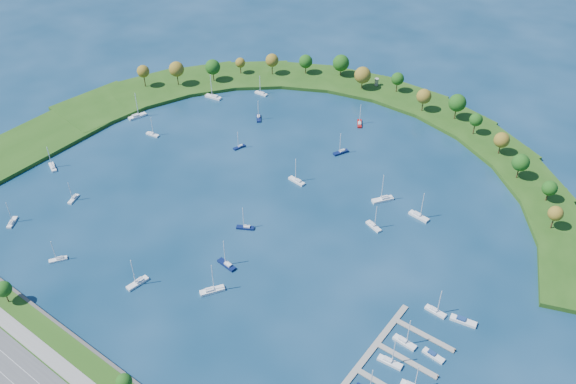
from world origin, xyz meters
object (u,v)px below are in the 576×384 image
Objects in this scene: moored_boat_11 at (227,264)px; moored_boat_13 at (374,226)px; moored_boat_9 at (297,181)px; docked_boat_10 at (435,311)px; moored_boat_2 at (360,123)px; docked_boat_9 at (433,355)px; docked_boat_8 at (405,342)px; moored_boat_0 at (58,259)px; harbor_tower at (377,82)px; moored_boat_10 at (341,152)px; docked_boat_11 at (463,321)px; moored_boat_8 at (53,167)px; moored_boat_14 at (261,93)px; moored_boat_18 at (259,118)px; moored_boat_17 at (212,290)px; moored_boat_16 at (213,97)px; moored_boat_6 at (138,282)px; moored_boat_7 at (245,227)px; moored_boat_1 at (12,222)px; moored_boat_12 at (137,116)px; moored_boat_3 at (239,146)px; moored_boat_15 at (383,199)px; moored_boat_5 at (152,134)px; moored_boat_19 at (419,216)px; moored_boat_4 at (73,198)px; docked_boat_6 at (390,361)px.

moored_boat_13 is at bearing -115.78° from moored_boat_11.
docked_boat_10 is at bearing 165.61° from moored_boat_9.
moored_boat_2 is 1.44× the size of docked_boat_9.
docked_boat_8 is at bearing 154.79° from moored_boat_9.
moored_boat_13 is 61.14m from docked_boat_8.
docked_boat_8 reaches higher than moored_boat_0.
harbor_tower is 203.26m from moored_boat_0.
docked_boat_11 is at bearing 80.07° from moored_boat_10.
moored_boat_9 reaches higher than moored_boat_8.
moored_boat_10 is 124.69m from docked_boat_9.
docked_boat_8 reaches higher than moored_boat_14.
moored_boat_8 is at bearing -69.37° from moored_boat_18.
moored_boat_13 is 75.05m from moored_boat_17.
moored_boat_6 is at bearing 111.86° from moored_boat_16.
moored_boat_8 is (-84.34, -163.43, -3.37)m from harbor_tower.
docked_boat_9 is at bearing 143.48° from moored_boat_7.
moored_boat_1 reaches higher than docked_boat_9.
moored_boat_11 is 112.38m from moored_boat_18.
moored_boat_12 reaches higher than moored_boat_7.
moored_boat_13 is 0.94× the size of docked_boat_8.
docked_boat_9 is at bearing -105.26° from docked_boat_11.
docked_boat_9 is at bearing 82.58° from moored_boat_3.
moored_boat_10 is at bearing 137.06° from moored_boat_3.
moored_boat_10 is (43.73, 26.75, 0.05)m from moored_boat_3.
moored_boat_6 is 112.67m from moored_boat_15.
harbor_tower is 0.41× the size of moored_boat_1.
moored_boat_11 is 1.10× the size of moored_boat_14.
moored_boat_13 reaches higher than moored_boat_3.
docked_boat_10 is (171.38, -21.17, 0.03)m from moored_boat_5.
docked_boat_8 is at bearing -59.69° from moored_boat_19.
moored_boat_6 is (6.16, -190.87, -3.33)m from harbor_tower.
harbor_tower is 142.64m from moored_boat_7.
moored_boat_16 reaches higher than docked_boat_9.
moored_boat_12 reaches higher than moored_boat_10.
docked_boat_10 is (72.23, 41.42, -0.06)m from moored_boat_17.
moored_boat_18 is (-65.20, 108.50, -0.07)m from moored_boat_17.
moored_boat_5 is 0.85× the size of moored_boat_11.
harbor_tower is 0.35× the size of moored_boat_9.
moored_boat_0 is at bearing 22.56° from moored_boat_4.
moored_boat_6 reaches higher than moored_boat_11.
moored_boat_5 reaches higher than docked_boat_11.
moored_boat_10 reaches higher than moored_boat_1.
moored_boat_7 is 63.73m from moored_boat_15.
moored_boat_8 is 0.85× the size of moored_boat_17.
moored_boat_1 is at bearing -159.35° from docked_boat_9.
moored_boat_11 is (50.57, -67.04, 0.08)m from moored_boat_3.
moored_boat_0 is 0.72× the size of moored_boat_15.
moored_boat_5 is at bearing -44.48° from moored_boat_15.
moored_boat_8 is 1.00× the size of moored_boat_13.
docked_boat_6 reaches higher than moored_boat_2.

